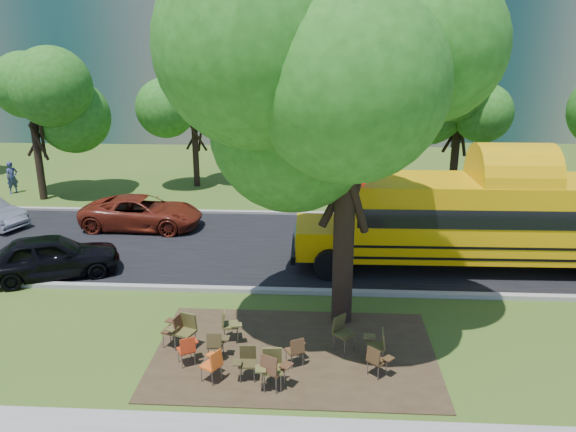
# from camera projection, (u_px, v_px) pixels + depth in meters

# --- Properties ---
(ground) EXTENTS (160.00, 160.00, 0.00)m
(ground) POSITION_uv_depth(u_px,v_px,m) (257.00, 342.00, 14.60)
(ground) COLOR #3A551A
(ground) RESTS_ON ground
(dirt_patch) EXTENTS (7.00, 4.50, 0.03)m
(dirt_patch) POSITION_uv_depth(u_px,v_px,m) (295.00, 353.00, 14.07)
(dirt_patch) COLOR #382819
(dirt_patch) RESTS_ON ground
(asphalt_road) EXTENTS (80.00, 8.00, 0.04)m
(asphalt_road) POSITION_uv_depth(u_px,v_px,m) (277.00, 246.00, 21.26)
(asphalt_road) COLOR black
(asphalt_road) RESTS_ON ground
(kerb_near) EXTENTS (80.00, 0.25, 0.14)m
(kerb_near) POSITION_uv_depth(u_px,v_px,m) (268.00, 290.00, 17.44)
(kerb_near) COLOR gray
(kerb_near) RESTS_ON ground
(kerb_far) EXTENTS (80.00, 0.25, 0.14)m
(kerb_far) POSITION_uv_depth(u_px,v_px,m) (284.00, 213.00, 25.14)
(kerb_far) COLOR gray
(kerb_far) RESTS_ON ground
(bg_tree_0) EXTENTS (5.20, 5.20, 7.18)m
(bg_tree_0) POSITION_uv_depth(u_px,v_px,m) (31.00, 105.00, 26.25)
(bg_tree_0) COLOR black
(bg_tree_0) RESTS_ON ground
(bg_tree_2) EXTENTS (4.80, 4.80, 6.62)m
(bg_tree_2) POSITION_uv_depth(u_px,v_px,m) (193.00, 106.00, 28.83)
(bg_tree_2) COLOR black
(bg_tree_2) RESTS_ON ground
(bg_tree_3) EXTENTS (5.60, 5.60, 7.84)m
(bg_tree_3) POSITION_uv_depth(u_px,v_px,m) (460.00, 95.00, 25.97)
(bg_tree_3) COLOR black
(bg_tree_3) RESTS_ON ground
(main_tree) EXTENTS (7.20, 7.20, 9.66)m
(main_tree) POSITION_uv_depth(u_px,v_px,m) (348.00, 102.00, 13.91)
(main_tree) COLOR black
(main_tree) RESTS_ON ground
(school_bus) EXTENTS (12.83, 3.11, 3.12)m
(school_bus) POSITION_uv_depth(u_px,v_px,m) (503.00, 218.00, 18.81)
(school_bus) COLOR #DDA006
(school_bus) RESTS_ON ground
(chair_0) EXTENTS (0.53, 0.65, 0.80)m
(chair_0) POSITION_uv_depth(u_px,v_px,m) (187.00, 348.00, 13.42)
(chair_0) COLOR #AA2F12
(chair_0) RESTS_ON ground
(chair_1) EXTENTS (0.52, 0.46, 0.79)m
(chair_1) POSITION_uv_depth(u_px,v_px,m) (216.00, 343.00, 13.63)
(chair_1) COLOR #43391D
(chair_1) RESTS_ON ground
(chair_2) EXTENTS (0.54, 0.69, 0.82)m
(chair_2) POSITION_uv_depth(u_px,v_px,m) (213.00, 362.00, 12.77)
(chair_2) COLOR #D95317
(chair_2) RESTS_ON ground
(chair_3) EXTENTS (0.53, 0.50, 0.82)m
(chair_3) POSITION_uv_depth(u_px,v_px,m) (247.00, 359.00, 12.89)
(chair_3) COLOR #42391C
(chair_3) RESTS_ON ground
(chair_4) EXTENTS (0.76, 0.60, 0.92)m
(chair_4) POSITION_uv_depth(u_px,v_px,m) (273.00, 368.00, 12.44)
(chair_4) COLOR #4D2E1B
(chair_4) RESTS_ON ground
(chair_5) EXTENTS (0.62, 0.60, 0.94)m
(chair_5) POSITION_uv_depth(u_px,v_px,m) (271.00, 365.00, 12.55)
(chair_5) COLOR brown
(chair_5) RESTS_ON ground
(chair_6) EXTENTS (0.52, 0.60, 0.89)m
(chair_6) POSITION_uv_depth(u_px,v_px,m) (378.00, 342.00, 13.52)
(chair_6) COLOR brown
(chair_6) RESTS_ON ground
(chair_7) EXTENTS (0.68, 0.54, 0.79)m
(chair_7) POSITION_uv_depth(u_px,v_px,m) (377.00, 359.00, 12.94)
(chair_7) COLOR #442E18
(chair_7) RESTS_ON ground
(chair_8) EXTENTS (0.54, 0.69, 0.90)m
(chair_8) POSITION_uv_depth(u_px,v_px,m) (174.00, 327.00, 14.24)
(chair_8) COLOR #4C2D1B
(chair_8) RESTS_ON ground
(chair_9) EXTENTS (0.76, 0.60, 0.95)m
(chair_9) POSITION_uv_depth(u_px,v_px,m) (185.00, 328.00, 14.13)
(chair_9) COLOR brown
(chair_9) RESTS_ON ground
(chair_10) EXTENTS (0.61, 0.59, 0.87)m
(chair_10) POSITION_uv_depth(u_px,v_px,m) (228.00, 322.00, 14.50)
(chair_10) COLOR brown
(chair_10) RESTS_ON ground
(chair_11) EXTENTS (0.52, 0.64, 0.78)m
(chair_11) POSITION_uv_depth(u_px,v_px,m) (296.00, 348.00, 13.40)
(chair_11) COLOR #4D321B
(chair_11) RESTS_ON ground
(chair_12) EXTENTS (0.63, 0.80, 0.93)m
(chair_12) POSITION_uv_depth(u_px,v_px,m) (342.00, 330.00, 14.04)
(chair_12) COLOR #413E1C
(chair_12) RESTS_ON ground
(black_car) EXTENTS (4.63, 3.26, 1.47)m
(black_car) POSITION_uv_depth(u_px,v_px,m) (51.00, 256.00, 18.39)
(black_car) COLOR black
(black_car) RESTS_ON ground
(bg_car_red) EXTENTS (5.00, 2.47, 1.36)m
(bg_car_red) POSITION_uv_depth(u_px,v_px,m) (142.00, 213.00, 23.17)
(bg_car_red) COLOR #5F1C10
(bg_car_red) RESTS_ON ground
(pedestrian_a) EXTENTS (0.66, 0.71, 1.63)m
(pedestrian_a) POSITION_uv_depth(u_px,v_px,m) (12.00, 177.00, 28.44)
(pedestrian_a) COLOR navy
(pedestrian_a) RESTS_ON ground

